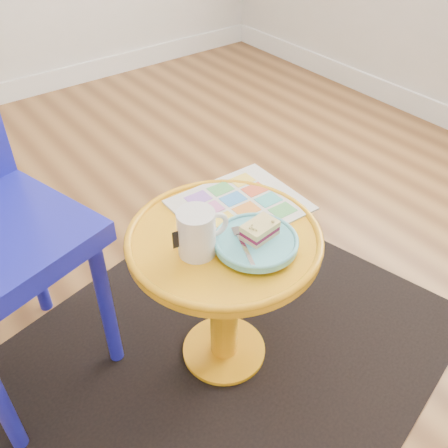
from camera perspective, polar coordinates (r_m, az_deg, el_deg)
floor at (r=1.64m, az=-8.70°, el=-12.83°), size 4.00×4.00×0.00m
rug at (r=1.58m, az=-0.00°, el=-14.35°), size 1.51×1.36×0.01m
side_table at (r=1.33m, az=-0.00°, el=-5.75°), size 0.49×0.49×0.47m
newspaper at (r=1.34m, az=1.81°, el=2.18°), size 0.33×0.28×0.01m
mug at (r=1.16m, az=-3.05°, el=-0.86°), size 0.13×0.09×0.12m
plate at (r=1.20m, az=3.67°, el=-2.09°), size 0.20×0.20×0.02m
cake_slice at (r=1.19m, az=4.12°, el=-0.68°), size 0.09×0.07×0.04m
fork at (r=1.18m, az=2.17°, el=-2.33°), size 0.07×0.14×0.00m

